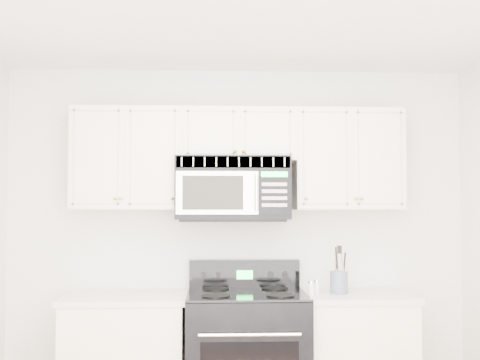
{
  "coord_description": "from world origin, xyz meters",
  "views": [
    {
      "loc": [
        -0.18,
        -2.88,
        1.53
      ],
      "look_at": [
        0.0,
        1.3,
        1.73
      ],
      "focal_mm": 45.0,
      "sensor_mm": 36.0,
      "label": 1
    }
  ],
  "objects": [
    {
      "name": "range",
      "position": [
        0.05,
        1.4,
        0.48
      ],
      "size": [
        0.83,
        0.76,
        1.14
      ],
      "color": "black",
      "rests_on": "ground"
    },
    {
      "name": "shaker_pepper",
      "position": [
        0.5,
        1.33,
        0.97
      ],
      "size": [
        0.04,
        0.04,
        0.1
      ],
      "color": "silver",
      "rests_on": "base_cabinet_right"
    },
    {
      "name": "upper_cabinets",
      "position": [
        0.0,
        1.58,
        1.93
      ],
      "size": [
        2.44,
        0.37,
        0.75
      ],
      "color": "beige",
      "rests_on": "ground"
    },
    {
      "name": "shaker_salt",
      "position": [
        0.56,
        1.44,
        0.97
      ],
      "size": [
        0.04,
        0.04,
        0.1
      ],
      "color": "silver",
      "rests_on": "base_cabinet_right"
    },
    {
      "name": "room",
      "position": [
        0.0,
        0.0,
        1.3
      ],
      "size": [
        3.51,
        3.51,
        2.61
      ],
      "color": "#8F6E51",
      "rests_on": "ground"
    },
    {
      "name": "utensil_crock",
      "position": [
        0.72,
        1.42,
        1.01
      ],
      "size": [
        0.13,
        0.13,
        0.34
      ],
      "color": "slate",
      "rests_on": "base_cabinet_right"
    },
    {
      "name": "microwave",
      "position": [
        -0.05,
        1.54,
        1.68
      ],
      "size": [
        0.83,
        0.46,
        0.46
      ],
      "color": "black",
      "rests_on": "ground"
    }
  ]
}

